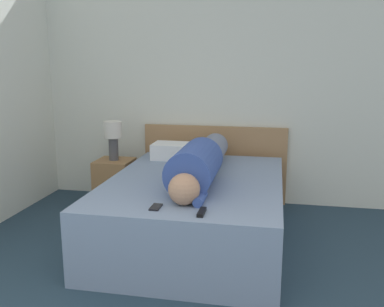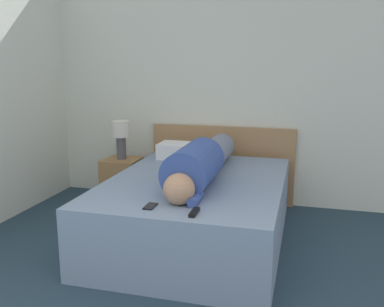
{
  "view_description": "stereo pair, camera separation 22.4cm",
  "coord_description": "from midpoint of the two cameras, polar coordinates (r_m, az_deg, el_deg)",
  "views": [
    {
      "loc": [
        0.52,
        -0.83,
        1.51
      ],
      "look_at": [
        -0.12,
        2.43,
        0.8
      ],
      "focal_mm": 40.0,
      "sensor_mm": 36.0,
      "label": 1
    },
    {
      "loc": [
        0.74,
        -0.78,
        1.51
      ],
      "look_at": [
        -0.12,
        2.43,
        0.8
      ],
      "focal_mm": 40.0,
      "sensor_mm": 36.0,
      "label": 2
    }
  ],
  "objects": [
    {
      "name": "pillow_near_headboard",
      "position": [
        4.34,
        0.48,
        0.32
      ],
      "size": [
        0.52,
        0.3,
        0.16
      ],
      "color": "white",
      "rests_on": "bed"
    },
    {
      "name": "tv_remote",
      "position": [
        2.79,
        2.63,
        -7.86
      ],
      "size": [
        0.04,
        0.15,
        0.02
      ],
      "color": "black",
      "rests_on": "bed"
    },
    {
      "name": "headboard",
      "position": [
        4.68,
        5.36,
        -1.44
      ],
      "size": [
        1.56,
        0.04,
        0.83
      ],
      "color": "#A37A51",
      "rests_on": "ground_plane"
    },
    {
      "name": "table_lamp",
      "position": [
        4.52,
        -8.08,
        2.53
      ],
      "size": [
        0.18,
        0.18,
        0.41
      ],
      "color": "#4C4C51",
      "rests_on": "nightstand"
    },
    {
      "name": "wall_back",
      "position": [
        4.61,
        7.28,
        9.41
      ],
      "size": [
        5.26,
        0.06,
        2.6
      ],
      "color": "silver",
      "rests_on": "ground_plane"
    },
    {
      "name": "person_lying",
      "position": [
        3.51,
        3.04,
        -1.28
      ],
      "size": [
        0.35,
        1.64,
        0.35
      ],
      "color": "tan",
      "rests_on": "bed"
    },
    {
      "name": "nightstand",
      "position": [
        4.64,
        -7.9,
        -3.76
      ],
      "size": [
        0.37,
        0.37,
        0.5
      ],
      "color": "olive",
      "rests_on": "ground_plane"
    },
    {
      "name": "bed",
      "position": [
        3.68,
        2.35,
        -7.52
      ],
      "size": [
        1.44,
        1.96,
        0.55
      ],
      "color": "#7589A8",
      "rests_on": "ground_plane"
    },
    {
      "name": "cell_phone",
      "position": [
        2.92,
        -3.38,
        -7.05
      ],
      "size": [
        0.06,
        0.13,
        0.01
      ],
      "color": "black",
      "rests_on": "bed"
    }
  ]
}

